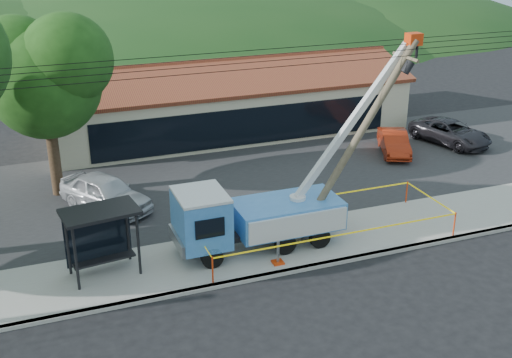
{
  "coord_description": "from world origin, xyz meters",
  "views": [
    {
      "loc": [
        -8.19,
        -17.62,
        12.82
      ],
      "look_at": [
        0.41,
        5.0,
        2.87
      ],
      "focal_mm": 45.0,
      "sensor_mm": 36.0,
      "label": 1
    }
  ],
  "objects_px": {
    "leaning_pole": "(360,134)",
    "car_red": "(393,155)",
    "bus_shelter": "(100,226)",
    "utility_truck": "(255,214)",
    "car_silver": "(107,211)",
    "car_dark": "(449,145)"
  },
  "relations": [
    {
      "from": "utility_truck",
      "to": "bus_shelter",
      "type": "relative_size",
      "value": 3.48
    },
    {
      "from": "bus_shelter",
      "to": "utility_truck",
      "type": "bearing_deg",
      "value": -9.0
    },
    {
      "from": "bus_shelter",
      "to": "car_silver",
      "type": "height_order",
      "value": "bus_shelter"
    },
    {
      "from": "utility_truck",
      "to": "leaning_pole",
      "type": "xyz_separation_m",
      "value": [
        4.44,
        -0.35,
        3.0
      ]
    },
    {
      "from": "utility_truck",
      "to": "car_red",
      "type": "distance_m",
      "value": 13.99
    },
    {
      "from": "leaning_pole",
      "to": "car_red",
      "type": "xyz_separation_m",
      "value": [
        7.07,
        8.13,
        -4.64
      ]
    },
    {
      "from": "car_silver",
      "to": "car_red",
      "type": "xyz_separation_m",
      "value": [
        16.67,
        1.81,
        0.0
      ]
    },
    {
      "from": "leaning_pole",
      "to": "car_red",
      "type": "bearing_deg",
      "value": 49.0
    },
    {
      "from": "car_silver",
      "to": "car_dark",
      "type": "bearing_deg",
      "value": -27.17
    },
    {
      "from": "utility_truck",
      "to": "car_red",
      "type": "bearing_deg",
      "value": 34.08
    },
    {
      "from": "utility_truck",
      "to": "car_red",
      "type": "relative_size",
      "value": 2.57
    },
    {
      "from": "utility_truck",
      "to": "leaning_pole",
      "type": "bearing_deg",
      "value": -4.46
    },
    {
      "from": "bus_shelter",
      "to": "car_red",
      "type": "relative_size",
      "value": 0.74
    },
    {
      "from": "bus_shelter",
      "to": "car_red",
      "type": "bearing_deg",
      "value": 15.75
    },
    {
      "from": "leaning_pole",
      "to": "car_silver",
      "type": "relative_size",
      "value": 1.7
    },
    {
      "from": "utility_truck",
      "to": "car_dark",
      "type": "distance_m",
      "value": 17.69
    },
    {
      "from": "car_red",
      "to": "leaning_pole",
      "type": "bearing_deg",
      "value": -108.34
    },
    {
      "from": "leaning_pole",
      "to": "bus_shelter",
      "type": "xyz_separation_m",
      "value": [
        -10.57,
        0.49,
        -2.52
      ]
    },
    {
      "from": "leaning_pole",
      "to": "bus_shelter",
      "type": "bearing_deg",
      "value": 177.36
    },
    {
      "from": "bus_shelter",
      "to": "car_dark",
      "type": "distance_m",
      "value": 23.28
    },
    {
      "from": "leaning_pole",
      "to": "bus_shelter",
      "type": "distance_m",
      "value": 10.88
    },
    {
      "from": "leaning_pole",
      "to": "car_red",
      "type": "distance_m",
      "value": 11.73
    }
  ]
}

